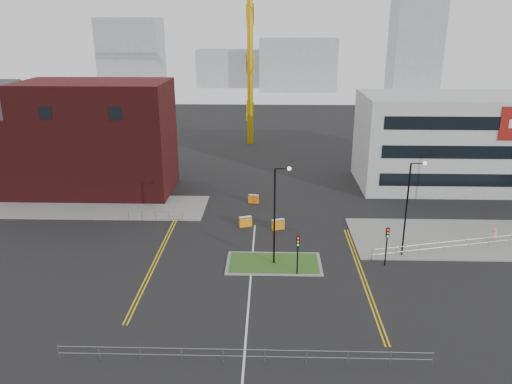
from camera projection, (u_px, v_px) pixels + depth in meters
ground at (248, 312)px, 37.73m from camera, size 200.00×200.00×0.00m
pavement_left at (88, 207)px, 59.06m from camera, size 28.00×8.00×0.12m
pavement_right at (471, 239)px, 50.35m from camera, size 24.00×10.00×0.12m
island_kerb at (274, 263)px, 45.23m from camera, size 8.60×4.60×0.08m
grass_island at (274, 263)px, 45.22m from camera, size 8.00×4.00×0.12m
brick_building at (75, 139)px, 62.62m from camera, size 24.20×10.07×14.24m
office_block at (457, 141)px, 65.31m from camera, size 25.00×12.20×12.00m
streetlamp_island at (277, 208)px, 43.48m from camera, size 1.46×0.36×9.18m
streetlamp_right_near at (410, 202)px, 45.04m from camera, size 1.46×0.36×9.18m
traffic_light_island at (298, 248)px, 42.44m from camera, size 0.28×0.33×3.65m
traffic_light_right at (387, 239)px, 44.12m from camera, size 0.28×0.33×3.65m
railing_front at (244, 353)px, 31.80m from camera, size 24.05×0.05×1.10m
railing_left at (155, 214)px, 54.81m from camera, size 6.05×0.05×1.10m
railing_right at (467, 242)px, 47.79m from camera, size 19.05×5.05×1.10m
centre_line at (249, 298)px, 39.62m from camera, size 0.15×30.00×0.01m
yellow_left_a at (158, 253)px, 47.43m from camera, size 0.12×24.00×0.01m
yellow_left_b at (161, 253)px, 47.42m from camera, size 0.12×24.00×0.01m
yellow_right_a at (361, 275)px, 43.14m from camera, size 0.12×20.00×0.01m
yellow_right_b at (364, 276)px, 43.13m from camera, size 0.12×20.00×0.01m
skyline_a at (132, 56)px, 148.76m from camera, size 18.00×12.00×22.00m
skyline_b at (297, 64)px, 157.82m from camera, size 24.00×12.00×16.00m
skyline_c at (415, 46)px, 150.19m from camera, size 14.00×12.00×28.00m
skyline_d at (243, 68)px, 168.42m from camera, size 30.00×12.00×12.00m
pedestrian at (495, 236)px, 49.16m from camera, size 0.67×0.66×1.56m
barrier_left at (245, 221)px, 53.29m from camera, size 1.40×0.82×1.12m
barrier_mid at (254, 199)px, 60.26m from camera, size 1.28×0.64×1.03m
barrier_right at (278, 224)px, 52.60m from camera, size 1.38×0.83×1.10m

